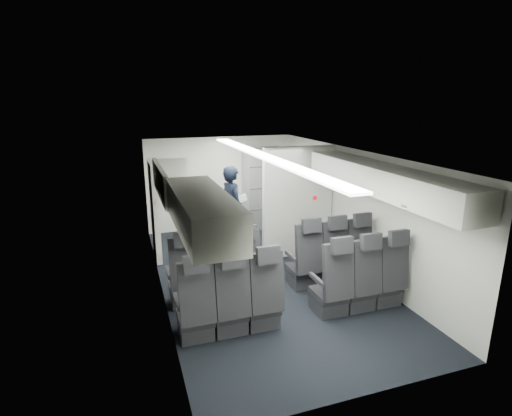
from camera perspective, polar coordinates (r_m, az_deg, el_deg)
cabin_shell at (r=6.59m, az=1.11°, el=-1.09°), size 3.41×6.01×2.16m
seat_row_front at (r=6.37m, az=2.72°, el=-8.62°), size 3.33×0.56×1.24m
seat_row_mid at (r=5.63m, az=6.12°, el=-12.12°), size 3.33×0.56×1.24m
overhead_bin_left_rear at (r=4.17m, az=-7.70°, el=-0.54°), size 0.53×1.80×0.40m
overhead_bin_left_front_open at (r=5.87m, az=-11.39°, el=2.73°), size 0.64×1.70×0.72m
overhead_bin_right_rear at (r=5.42m, az=22.74°, el=2.10°), size 0.53×1.80×0.40m
overhead_bin_right_front at (r=6.80m, az=13.10°, el=5.40°), size 0.53×1.70×0.40m
bulkhead_partition at (r=7.68m, az=5.99°, el=0.84°), size 1.40×0.15×2.13m
galley_unit at (r=9.42m, az=0.97°, el=2.87°), size 0.85×0.52×1.90m
boarding_door at (r=7.79m, az=-14.29°, el=-0.27°), size 0.12×1.27×1.86m
flight_attendant at (r=8.03m, az=-3.41°, el=-0.03°), size 0.55×0.71×1.72m
carry_on_bag at (r=5.59m, az=-10.15°, el=2.59°), size 0.40×0.32×0.22m
papers at (r=7.98m, az=-2.02°, el=1.36°), size 0.20×0.04×0.14m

